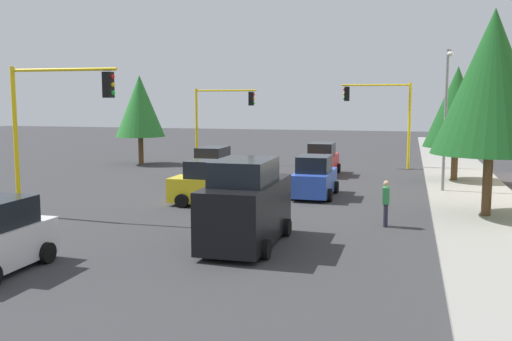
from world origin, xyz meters
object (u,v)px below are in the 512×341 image
at_px(car_orange, 212,167).
at_px(car_red, 322,160).
at_px(car_blue, 315,178).
at_px(traffic_signal_far_right, 221,110).
at_px(pedestrian_crossing, 386,202).
at_px(street_lamp_curbside, 446,105).
at_px(traffic_signal_near_right, 54,111).
at_px(tree_roadside_mid, 457,107).
at_px(tree_opposite_side, 140,106).
at_px(tree_roadside_near, 492,82).
at_px(traffic_signal_far_left, 382,108).
at_px(delivery_van_black, 246,206).
at_px(car_yellow, 214,185).

distance_m(car_orange, car_red, 7.28).
distance_m(car_blue, car_red, 8.04).
height_order(traffic_signal_far_right, pedestrian_crossing, traffic_signal_far_right).
distance_m(street_lamp_curbside, pedestrian_crossing, 8.99).
height_order(traffic_signal_near_right, tree_roadside_mid, tree_roadside_mid).
distance_m(tree_opposite_side, car_red, 14.02).
bearing_deg(tree_roadside_near, traffic_signal_far_left, -163.30).
distance_m(tree_roadside_mid, pedestrian_crossing, 13.16).
height_order(tree_opposite_side, car_blue, tree_opposite_side).
height_order(traffic_signal_far_right, street_lamp_curbside, street_lamp_curbside).
bearing_deg(pedestrian_crossing, car_red, -162.30).
bearing_deg(delivery_van_black, street_lamp_curbside, 150.97).
relative_size(tree_opposite_side, pedestrian_crossing, 3.71).
distance_m(traffic_signal_near_right, tree_opposite_side, 18.76).
height_order(traffic_signal_far_left, delivery_van_black, traffic_signal_far_left).
distance_m(traffic_signal_far_left, car_yellow, 17.48).
relative_size(car_yellow, car_orange, 0.96).
xyz_separation_m(tree_roadside_near, delivery_van_black, (6.25, -7.88, -3.98)).
relative_size(tree_roadside_mid, car_yellow, 1.62).
height_order(tree_opposite_side, car_yellow, tree_opposite_side).
height_order(car_orange, car_red, same).
bearing_deg(car_blue, car_orange, -116.69).
bearing_deg(traffic_signal_far_left, car_red, -35.84).
distance_m(delivery_van_black, pedestrian_crossing, 5.73).
relative_size(traffic_signal_far_left, tree_roadside_near, 0.71).
height_order(traffic_signal_far_right, car_yellow, traffic_signal_far_right).
bearing_deg(traffic_signal_far_right, tree_roadside_near, 45.27).
relative_size(tree_roadside_near, pedestrian_crossing, 4.71).
bearing_deg(car_yellow, traffic_signal_near_right, -52.01).
distance_m(delivery_van_black, car_red, 17.68).
relative_size(street_lamp_curbside, tree_opposite_side, 1.11).
relative_size(tree_roadside_near, car_orange, 1.94).
bearing_deg(tree_roadside_mid, car_yellow, -46.69).
relative_size(tree_roadside_near, car_yellow, 2.02).
distance_m(street_lamp_curbside, car_orange, 12.75).
bearing_deg(car_red, traffic_signal_near_right, -27.79).
distance_m(street_lamp_curbside, delivery_van_black, 13.90).
bearing_deg(tree_opposite_side, car_red, 79.15).
bearing_deg(car_red, car_blue, 5.99).
height_order(tree_roadside_near, tree_roadside_mid, tree_roadside_near).
xyz_separation_m(traffic_signal_far_right, tree_opposite_side, (2.00, -5.35, 0.30)).
height_order(traffic_signal_far_right, tree_roadside_mid, tree_roadside_mid).
distance_m(tree_roadside_near, tree_opposite_side, 25.68).
distance_m(tree_roadside_near, car_red, 14.67).
xyz_separation_m(traffic_signal_far_right, tree_roadside_mid, (6.00, 15.65, 0.37)).
bearing_deg(car_blue, car_yellow, -48.23).
height_order(traffic_signal_near_right, pedestrian_crossing, traffic_signal_near_right).
bearing_deg(tree_roadside_mid, pedestrian_crossing, -14.56).
distance_m(car_yellow, car_red, 11.82).
bearing_deg(tree_roadside_near, car_yellow, -90.00).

